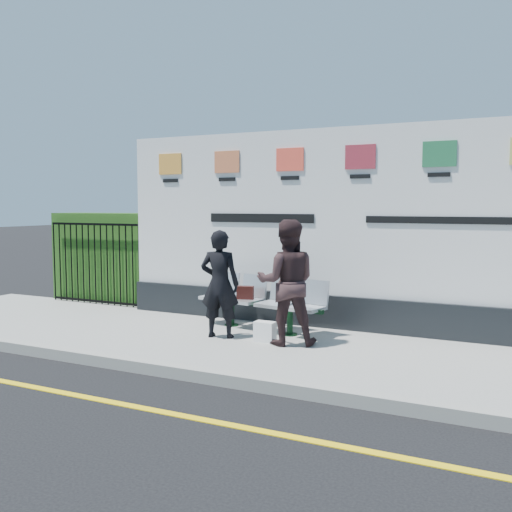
# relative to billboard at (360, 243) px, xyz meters

# --- Properties ---
(ground) EXTENTS (80.00, 80.00, 0.00)m
(ground) POSITION_rel_billboard_xyz_m (-0.50, -3.85, -1.42)
(ground) COLOR black
(pavement) EXTENTS (14.00, 3.00, 0.12)m
(pavement) POSITION_rel_billboard_xyz_m (-0.50, -1.35, -1.36)
(pavement) COLOR gray
(pavement) RESTS_ON ground
(kerb) EXTENTS (14.00, 0.18, 0.14)m
(kerb) POSITION_rel_billboard_xyz_m (-0.50, -2.85, -1.35)
(kerb) COLOR gray
(kerb) RESTS_ON ground
(yellow_line) EXTENTS (14.00, 0.10, 0.01)m
(yellow_line) POSITION_rel_billboard_xyz_m (-0.50, -3.85, -1.42)
(yellow_line) COLOR yellow
(yellow_line) RESTS_ON ground
(billboard) EXTENTS (8.00, 0.30, 3.00)m
(billboard) POSITION_rel_billboard_xyz_m (0.00, 0.00, 0.00)
(billboard) COLOR black
(billboard) RESTS_ON pavement
(hedge) EXTENTS (2.35, 0.70, 1.70)m
(hedge) POSITION_rel_billboard_xyz_m (-5.08, 0.45, -0.45)
(hedge) COLOR #265118
(hedge) RESTS_ON pavement
(railing) EXTENTS (2.05, 0.06, 1.54)m
(railing) POSITION_rel_billboard_xyz_m (-5.08, -0.00, -0.53)
(railing) COLOR black
(railing) RESTS_ON pavement
(bench) EXTENTS (2.12, 0.91, 0.44)m
(bench) POSITION_rel_billboard_xyz_m (-1.32, -0.69, -1.08)
(bench) COLOR silver
(bench) RESTS_ON pavement
(woman_left) EXTENTS (0.62, 0.47, 1.52)m
(woman_left) POSITION_rel_billboard_xyz_m (-1.63, -1.34, -0.54)
(woman_left) COLOR black
(woman_left) RESTS_ON pavement
(woman_right) EXTENTS (1.00, 0.91, 1.67)m
(woman_right) POSITION_rel_billboard_xyz_m (-0.63, -1.29, -0.47)
(woman_right) COLOR #311F21
(woman_right) RESTS_ON pavement
(handbag_brown) EXTENTS (0.27, 0.17, 0.20)m
(handbag_brown) POSITION_rel_billboard_xyz_m (-1.58, -0.64, -0.76)
(handbag_brown) COLOR black
(handbag_brown) RESTS_ON bench
(carrier_bag_white) EXTENTS (0.28, 0.17, 0.28)m
(carrier_bag_white) POSITION_rel_billboard_xyz_m (-0.94, -1.31, -1.16)
(carrier_bag_white) COLOR white
(carrier_bag_white) RESTS_ON pavement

